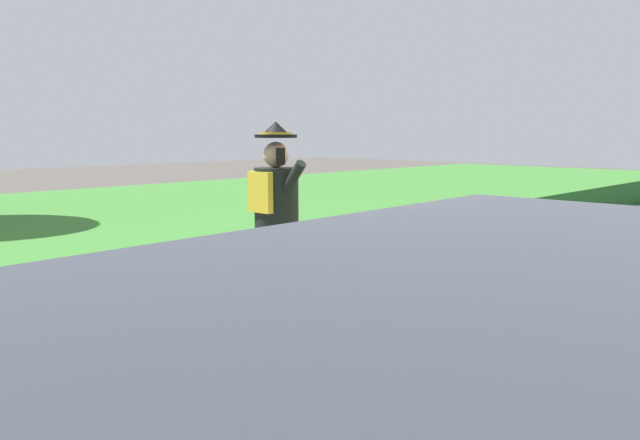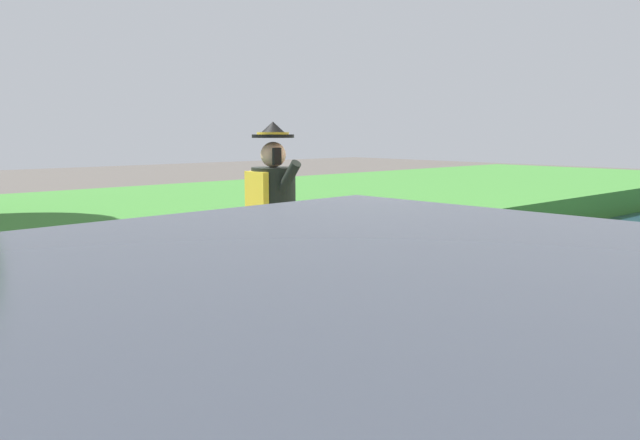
{
  "view_description": "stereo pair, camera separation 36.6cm",
  "coord_description": "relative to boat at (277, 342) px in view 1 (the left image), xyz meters",
  "views": [
    {
      "loc": [
        4.44,
        -5.2,
        2.46
      ],
      "look_at": [
        0.21,
        -0.91,
        1.61
      ],
      "focal_mm": 34.75,
      "sensor_mm": 36.0,
      "label": 1
    },
    {
      "loc": [
        4.69,
        -4.93,
        2.46
      ],
      "look_at": [
        0.21,
        -0.91,
        1.61
      ],
      "focal_mm": 34.75,
      "sensor_mm": 36.0,
      "label": 2
    }
  ],
  "objects": [
    {
      "name": "grass_bank_near",
      "position": [
        -8.02,
        1.29,
        0.01
      ],
      "size": [
        10.82,
        48.0,
        0.82
      ],
      "primitive_type": "cube",
      "color": "#38752D",
      "rests_on": "ground"
    },
    {
      "name": "person_pirate",
      "position": [
        0.25,
        -0.22,
        1.23
      ],
      "size": [
        0.61,
        0.42,
        1.85
      ],
      "rotation": [
        0.0,
        0.0,
        0.17
      ],
      "color": "black",
      "rests_on": "boat"
    },
    {
      "name": "boat",
      "position": [
        0.0,
        0.0,
        0.0
      ],
      "size": [
        2.05,
        4.3,
        0.61
      ],
      "color": "silver",
      "rests_on": "canal_water"
    },
    {
      "name": "canal_water",
      "position": [
        0.0,
        1.29,
        -0.35
      ],
      "size": [
        5.22,
        48.0,
        0.1
      ],
      "primitive_type": "cube",
      "color": "#1E384C",
      "rests_on": "ground"
    },
    {
      "name": "parrot_plush",
      "position": [
        0.18,
        0.97,
        0.55
      ],
      "size": [
        0.36,
        0.34,
        0.57
      ],
      "color": "blue",
      "rests_on": "boat"
    },
    {
      "name": "ground_plane",
      "position": [
        0.0,
        1.29,
        -0.4
      ],
      "size": [
        80.0,
        80.0,
        0.0
      ],
      "primitive_type": "plane",
      "color": "#4C4742"
    }
  ]
}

